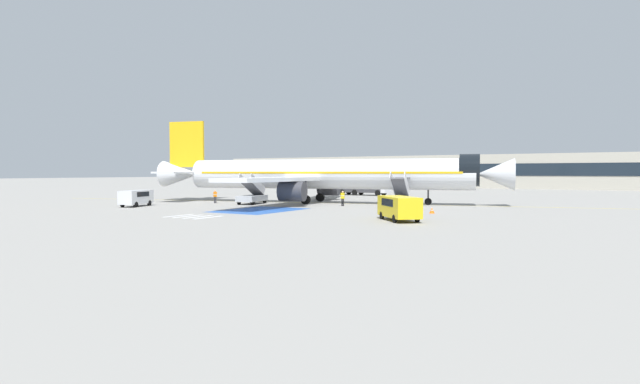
{
  "coord_description": "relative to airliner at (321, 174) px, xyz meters",
  "views": [
    {
      "loc": [
        29.32,
        -55.39,
        3.92
      ],
      "look_at": [
        -1.6,
        -2.52,
        1.49
      ],
      "focal_mm": 28.0,
      "sensor_mm": 36.0,
      "label": 1
    }
  ],
  "objects": [
    {
      "name": "airliner",
      "position": [
        0.0,
        0.0,
        0.0
      ],
      "size": [
        45.84,
        35.03,
        10.92
      ],
      "rotation": [
        0.0,
        0.0,
        -1.35
      ],
      "color": "silver",
      "rests_on": "ground_plane"
    },
    {
      "name": "service_van_0",
      "position": [
        -14.97,
        -16.34,
        -2.53
      ],
      "size": [
        3.11,
        4.82,
        1.84
      ],
      "rotation": [
        0.0,
        0.0,
        3.46
      ],
      "color": "silver",
      "rests_on": "ground_plane"
    },
    {
      "name": "ground_crew_1",
      "position": [
        5.05,
        -3.66,
        -2.63
      ],
      "size": [
        0.45,
        0.27,
        1.76
      ],
      "rotation": [
        0.0,
        0.0,
        3.24
      ],
      "color": "black",
      "rests_on": "ground_plane"
    },
    {
      "name": "apron_walkway_bar_1",
      "position": [
        -0.54,
        -22.6,
        -3.64
      ],
      "size": [
        0.44,
        3.6,
        0.01
      ],
      "primitive_type": "cube",
      "color": "silver",
      "rests_on": "ground_plane"
    },
    {
      "name": "ground_plane",
      "position": [
        2.61,
        0.56,
        -3.65
      ],
      "size": [
        600.0,
        600.0,
        0.0
      ],
      "primitive_type": "plane",
      "color": "gray"
    },
    {
      "name": "boarding_stairs_forward",
      "position": [
        11.41,
        -1.93,
        -2.64
      ],
      "size": [
        3.22,
        5.53,
        4.14
      ],
      "rotation": [
        0.0,
        0.0,
        0.23
      ],
      "color": "#ADB2BA",
      "rests_on": "ground_plane"
    },
    {
      "name": "apron_walkway_bar_3",
      "position": [
        1.86,
        -22.6,
        -3.64
      ],
      "size": [
        0.44,
        3.6,
        0.01
      ],
      "primitive_type": "cube",
      "color": "silver",
      "rests_on": "ground_plane"
    },
    {
      "name": "apron_stand_patch_blue",
      "position": [
        0.66,
        -13.75,
        -3.64
      ],
      "size": [
        6.73,
        9.55,
        0.01
      ],
      "primitive_type": "cube",
      "color": "#2856A8",
      "rests_on": "ground_plane"
    },
    {
      "name": "apron_walkway_bar_2",
      "position": [
        0.66,
        -22.6,
        -3.64
      ],
      "size": [
        0.44,
        3.6,
        0.01
      ],
      "primitive_type": "cube",
      "color": "silver",
      "rests_on": "ground_plane"
    },
    {
      "name": "ground_crew_0",
      "position": [
        -11.49,
        -6.99,
        -2.7
      ],
      "size": [
        0.44,
        0.48,
        1.65
      ],
      "rotation": [
        0.0,
        0.0,
        0.95
      ],
      "color": "#2D2D33",
      "rests_on": "ground_plane"
    },
    {
      "name": "fuel_tanker",
      "position": [
        -4.82,
        22.14,
        -1.83
      ],
      "size": [
        9.56,
        2.84,
        3.58
      ],
      "rotation": [
        0.0,
        0.0,
        -1.59
      ],
      "color": "#38383D",
      "rests_on": "ground_plane"
    },
    {
      "name": "apron_walkway_bar_0",
      "position": [
        -1.74,
        -22.6,
        -3.64
      ],
      "size": [
        0.44,
        3.6,
        0.01
      ],
      "primitive_type": "cube",
      "color": "silver",
      "rests_on": "ground_plane"
    },
    {
      "name": "boarding_stairs_aft",
      "position": [
        -6.34,
        -5.99,
        -2.68
      ],
      "size": [
        3.22,
        5.53,
        3.81
      ],
      "rotation": [
        0.0,
        0.0,
        0.23
      ],
      "color": "#ADB2BA",
      "rests_on": "ground_plane"
    },
    {
      "name": "terminal_building",
      "position": [
        -3.32,
        75.72,
        0.48
      ],
      "size": [
        139.85,
        12.1,
        8.25
      ],
      "color": "#B2AD9E",
      "rests_on": "ground_plane"
    },
    {
      "name": "service_van_1",
      "position": [
        17.18,
        -16.97,
        -2.46
      ],
      "size": [
        4.81,
        5.04,
        1.96
      ],
      "rotation": [
        0.0,
        0.0,
        0.73
      ],
      "color": "yellow",
      "rests_on": "ground_plane"
    },
    {
      "name": "apron_leadline_yellow",
      "position": [
        0.66,
        0.15,
        -3.64
      ],
      "size": [
        78.43,
        18.14,
        0.01
      ],
      "primitive_type": "cube",
      "rotation": [
        0.0,
        0.0,
        -1.35
      ],
      "color": "gold",
      "rests_on": "ground_plane"
    },
    {
      "name": "traffic_cone_0",
      "position": [
        17.26,
        -8.63,
        -3.36
      ],
      "size": [
        0.51,
        0.51,
        0.57
      ],
      "color": "orange",
      "rests_on": "ground_plane"
    }
  ]
}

